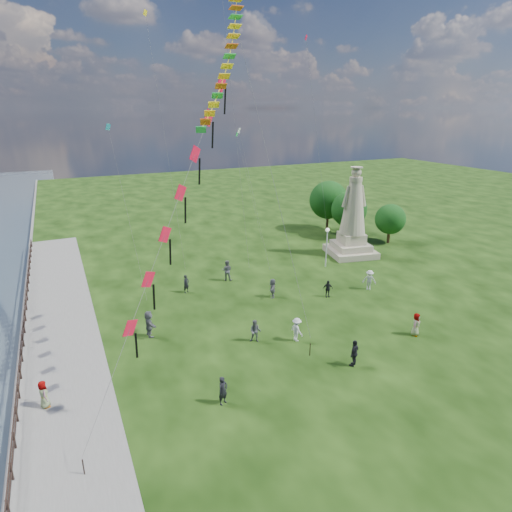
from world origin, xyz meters
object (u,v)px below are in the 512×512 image
lamppost (327,239)px  person_6 (186,284)px  person_2 (297,329)px  person_5 (149,324)px  person_11 (273,288)px  statue (353,223)px  person_8 (369,280)px  person_9 (328,289)px  person_3 (354,353)px  person_7 (227,270)px  person_0 (223,391)px  person_10 (44,396)px  person_4 (416,324)px  person_1 (255,331)px

lamppost → person_6: bearing=-179.1°
person_2 → person_5: bearing=52.8°
person_11 → statue: bearing=142.8°
person_8 → statue: bearing=100.7°
person_5 → person_9: person_5 is taller
lamppost → person_5: (-19.06, -6.42, -1.96)m
person_3 → person_7: bearing=-112.9°
person_0 → person_2: size_ratio=0.98×
person_7 → person_11: (2.09, -5.19, -0.13)m
person_5 → person_8: size_ratio=1.07×
person_2 → person_3: (1.68, -4.14, 0.04)m
lamppost → person_11: size_ratio=2.42×
person_2 → person_7: person_7 is taller
person_2 → statue: bearing=-56.1°
person_6 → person_3: bearing=-92.8°
lamppost → person_7: lamppost is taller
person_11 → person_7: bearing=-131.5°
statue → person_2: size_ratio=5.60×
lamppost → person_9: bearing=-122.8°
person_2 → person_10: (-15.69, -0.40, -0.07)m
person_5 → person_8: bearing=-94.2°
person_10 → person_4: bearing=-106.0°
person_9 → person_0: bearing=-126.3°
person_7 → person_8: bearing=175.8°
lamppost → person_1: bearing=-140.9°
person_0 → person_6: 15.42m
person_9 → person_5: bearing=-160.8°
person_2 → person_6: bearing=13.6°
person_1 → person_0: bearing=-95.9°
person_1 → person_4: bearing=13.6°
person_6 → person_10: (-11.17, -11.54, -0.02)m
person_5 → person_4: bearing=-119.0°
person_1 → person_3: size_ratio=0.91×
person_4 → person_3: bearing=162.3°
person_1 → person_2: bearing=12.3°
person_1 → person_2: person_2 is taller
person_1 → person_6: person_1 is taller
lamppost → person_4: size_ratio=2.42×
person_2 → person_3: size_ratio=0.95×
person_0 → person_7: bearing=43.4°
person_2 → person_7: (-0.29, 12.27, 0.12)m
person_1 → person_3: bearing=-16.1°
statue → person_11: (-12.88, -6.32, -2.75)m
person_1 → person_3: 6.76m
statue → person_4: bearing=-100.5°
statue → person_0: 27.97m
person_7 → person_11: bearing=142.7°
statue → lamppost: 5.11m
person_4 → statue: bearing=38.8°
person_9 → person_11: (-4.26, 1.92, 0.09)m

